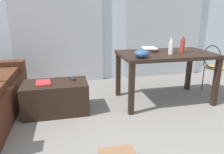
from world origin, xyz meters
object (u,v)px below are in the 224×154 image
at_px(bowl, 142,53).
at_px(craft_table, 166,59).
at_px(coffee_table, 56,97).
at_px(bottle_near, 182,46).
at_px(book_stack, 149,49).
at_px(scissors, 184,49).
at_px(bottle_far, 171,47).
at_px(tv_remote_primary, 72,79).
at_px(wire_chair, 214,64).
at_px(magazine, 43,83).

bearing_deg(bowl, craft_table, 28.02).
xyz_separation_m(coffee_table, bottle_near, (1.87, -0.02, 0.66)).
relative_size(book_stack, scissors, 2.48).
relative_size(bottle_far, tv_remote_primary, 1.57).
bearing_deg(tv_remote_primary, wire_chair, -20.39).
xyz_separation_m(book_stack, tv_remote_primary, (-1.22, -0.16, -0.35)).
bearing_deg(magazine, craft_table, -3.87).
bearing_deg(craft_table, wire_chair, 7.65).
xyz_separation_m(scissors, magazine, (-2.23, -0.26, -0.33)).
xyz_separation_m(bowl, scissors, (0.92, 0.48, -0.05)).
bearing_deg(wire_chair, bottle_far, -165.75).
distance_m(coffee_table, craft_table, 1.71).
bearing_deg(wire_chair, craft_table, -172.35).
xyz_separation_m(bottle_near, tv_remote_primary, (-1.63, 0.11, -0.43)).
distance_m(bottle_near, magazine, 2.06).
distance_m(bowl, book_stack, 0.56).
bearing_deg(tv_remote_primary, bottle_far, -28.73).
bearing_deg(bottle_far, scissors, 38.51).
bearing_deg(bowl, wire_chair, 15.02).
distance_m(wire_chair, scissors, 0.62).
height_order(bowl, scissors, bowl).
bearing_deg(bottle_near, bottle_far, -168.88).
bearing_deg(book_stack, bowl, -123.14).
bearing_deg(scissors, magazine, -173.42).
distance_m(tv_remote_primary, magazine, 0.40).
distance_m(bottle_near, bowl, 0.74).
xyz_separation_m(craft_table, wire_chair, (0.98, 0.13, -0.15)).
xyz_separation_m(book_stack, magazine, (-1.61, -0.25, -0.35)).
bearing_deg(magazine, coffee_table, -10.38).
xyz_separation_m(wire_chair, tv_remote_primary, (-2.39, -0.09, -0.07)).
xyz_separation_m(bottle_near, magazine, (-2.02, 0.03, -0.43)).
height_order(scissors, magazine, scissors).
distance_m(coffee_table, bottle_far, 1.79).
bearing_deg(magazine, scissors, 1.30).
height_order(bottle_near, magazine, bottle_near).
bearing_deg(tv_remote_primary, scissors, -17.19).
xyz_separation_m(craft_table, bottle_near, (0.21, -0.07, 0.21)).
height_order(book_stack, magazine, book_stack).
bearing_deg(wire_chair, scissors, 171.69).
xyz_separation_m(tv_remote_primary, magazine, (-0.39, -0.08, -0.00)).
height_order(bowl, tv_remote_primary, bowl).
xyz_separation_m(bottle_near, bowl, (-0.71, -0.19, -0.05)).
distance_m(wire_chair, bottle_far, 1.06).
relative_size(wire_chair, magazine, 3.20).
height_order(coffee_table, magazine, magazine).
relative_size(scissors, magazine, 0.46).
relative_size(coffee_table, tv_remote_primary, 5.91).
bearing_deg(craft_table, tv_remote_primary, 178.47).
height_order(wire_chair, bowl, bowl).
xyz_separation_m(coffee_table, tv_remote_primary, (0.24, 0.10, 0.23)).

